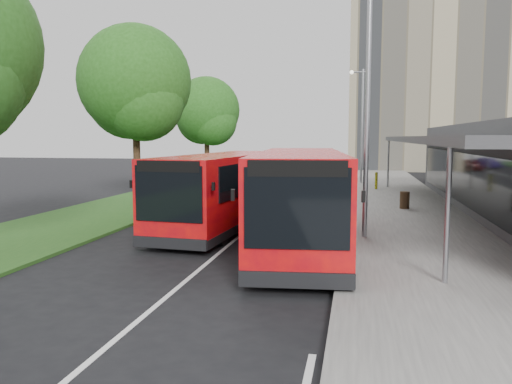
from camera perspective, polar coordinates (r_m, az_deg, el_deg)
ground at (r=15.40m, az=-3.57°, el=-6.45°), size 120.00×120.00×0.00m
pavement at (r=34.72m, az=14.87°, el=0.59°), size 5.00×80.00×0.15m
grass_verge at (r=36.34m, az=-6.05°, el=0.97°), size 5.00×80.00×0.10m
lane_centre_line at (r=29.95m, az=3.89°, el=-0.22°), size 0.12×70.00×0.01m
kerb_dashes at (r=33.67m, az=10.37°, el=0.41°), size 0.12×56.00×0.01m
office_block at (r=57.66m, az=21.95°, el=11.41°), size 22.00×12.00×18.00m
tree_mid at (r=26.07m, az=-13.63°, el=11.36°), size 5.57×5.57×8.95m
tree_far at (r=37.23m, az=-5.67°, el=8.79°), size 4.86×4.86×7.81m
lamp_post_near at (r=16.55m, az=12.35°, el=10.74°), size 1.44×0.28×8.00m
lamp_post_far at (r=36.52m, az=11.91°, el=8.23°), size 1.44×0.28×8.00m
bus_main at (r=15.55m, az=5.06°, el=-0.68°), size 3.65×10.60×2.95m
bus_second at (r=18.82m, az=-3.53°, el=0.24°), size 3.22×9.90×2.76m
litter_bin at (r=23.73m, az=16.62°, el=-0.89°), size 0.50×0.50×0.77m
bollard at (r=32.17m, az=13.58°, el=1.26°), size 0.18×0.18×1.05m
car_near at (r=53.81m, az=9.11°, el=3.24°), size 1.89×3.76×1.23m
car_far at (r=58.59m, az=6.73°, el=3.49°), size 2.41×3.76×1.17m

